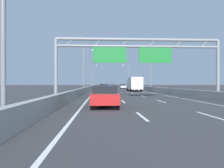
{
  "coord_description": "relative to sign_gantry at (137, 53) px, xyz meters",
  "views": [
    {
      "loc": [
        -3.92,
        1.59,
        1.69
      ],
      "look_at": [
        0.12,
        75.6,
        1.49
      ],
      "focal_mm": 34.41,
      "sensor_mm": 36.0,
      "label": 1
    }
  ],
  "objects": [
    {
      "name": "lane_dash_left_9",
      "position": [
        -1.66,
        61.09,
        -4.84
      ],
      "size": [
        0.16,
        3.0,
        0.01
      ],
      "primitive_type": "cube",
      "color": "white",
      "rests_on": "ground_plane"
    },
    {
      "name": "lane_dash_left_17",
      "position": [
        -1.66,
        133.09,
        -4.84
      ],
      "size": [
        0.16,
        3.0,
        0.01
      ],
      "primitive_type": "cube",
      "color": "white",
      "rests_on": "ground_plane"
    },
    {
      "name": "lane_dash_left_16",
      "position": [
        -1.66,
        124.09,
        -4.84
      ],
      "size": [
        0.16,
        3.0,
        0.01
      ],
      "primitive_type": "cube",
      "color": "white",
      "rests_on": "ground_plane"
    },
    {
      "name": "lane_dash_left_10",
      "position": [
        -1.66,
        70.09,
        -4.84
      ],
      "size": [
        0.16,
        3.0,
        0.01
      ],
      "primitive_type": "cube",
      "color": "white",
      "rests_on": "ground_plane"
    },
    {
      "name": "lane_dash_left_1",
      "position": [
        -1.66,
        -10.91,
        -4.84
      ],
      "size": [
        0.16,
        3.0,
        0.01
      ],
      "primitive_type": "cube",
      "color": "white",
      "rests_on": "ground_plane"
    },
    {
      "name": "lane_dash_right_14",
      "position": [
        1.94,
        106.09,
        -4.84
      ],
      "size": [
        0.16,
        3.0,
        0.01
      ],
      "primitive_type": "cube",
      "color": "white",
      "rests_on": "ground_plane"
    },
    {
      "name": "lane_dash_right_5",
      "position": [
        1.94,
        25.09,
        -4.84
      ],
      "size": [
        0.16,
        3.0,
        0.01
      ],
      "primitive_type": "cube",
      "color": "white",
      "rests_on": "ground_plane"
    },
    {
      "name": "barrier_left",
      "position": [
        -6.76,
        86.59,
        -4.37
      ],
      "size": [
        0.45,
        220.0,
        0.95
      ],
      "color": "#9E9E99",
      "rests_on": "ground_plane"
    },
    {
      "name": "lane_dash_right_11",
      "position": [
        1.94,
        79.09,
        -4.84
      ],
      "size": [
        0.16,
        3.0,
        0.01
      ],
      "primitive_type": "cube",
      "color": "white",
      "rests_on": "ground_plane"
    },
    {
      "name": "orange_car",
      "position": [
        -3.23,
        17.81,
        -4.06
      ],
      "size": [
        1.74,
        4.29,
        1.55
      ],
      "color": "orange",
      "rests_on": "ground_plane"
    },
    {
      "name": "lane_dash_left_11",
      "position": [
        -1.66,
        79.09,
        -4.84
      ],
      "size": [
        0.16,
        3.0,
        0.01
      ],
      "primitive_type": "cube",
      "color": "white",
      "rests_on": "ground_plane"
    },
    {
      "name": "streetlamp_left_mid",
      "position": [
        -7.33,
        27.06,
        0.56
      ],
      "size": [
        2.58,
        0.28,
        9.5
      ],
      "color": "slate",
      "rests_on": "ground_plane"
    },
    {
      "name": "blue_car",
      "position": [
        0.15,
        89.9,
        -4.1
      ],
      "size": [
        1.9,
        4.25,
        1.45
      ],
      "color": "#2347AD",
      "rests_on": "ground_plane"
    },
    {
      "name": "barrier_right",
      "position": [
        7.04,
        86.59,
        -4.37
      ],
      "size": [
        0.45,
        220.0,
        0.95
      ],
      "color": "#9E9E99",
      "rests_on": "ground_plane"
    },
    {
      "name": "silver_car",
      "position": [
        -3.23,
        60.77,
        -4.07
      ],
      "size": [
        1.77,
        4.24,
        1.54
      ],
      "color": "#A8ADB2",
      "rests_on": "ground_plane"
    },
    {
      "name": "green_car",
      "position": [
        -3.34,
        8.4,
        -4.11
      ],
      "size": [
        1.87,
        4.6,
        1.38
      ],
      "color": "#1E7A38",
      "rests_on": "ground_plane"
    },
    {
      "name": "lane_dash_right_17",
      "position": [
        1.94,
        133.09,
        -4.84
      ],
      "size": [
        0.16,
        3.0,
        0.01
      ],
      "primitive_type": "cube",
      "color": "white",
      "rests_on": "ground_plane"
    },
    {
      "name": "lane_dash_right_16",
      "position": [
        1.94,
        124.09,
        -4.84
      ],
      "size": [
        0.16,
        3.0,
        0.01
      ],
      "primitive_type": "cube",
      "color": "white",
      "rests_on": "ground_plane"
    },
    {
      "name": "lane_dash_right_6",
      "position": [
        1.94,
        34.09,
        -4.84
      ],
      "size": [
        0.16,
        3.0,
        0.01
      ],
      "primitive_type": "cube",
      "color": "white",
      "rests_on": "ground_plane"
    },
    {
      "name": "lane_dash_left_15",
      "position": [
        -1.66,
        115.09,
        -4.84
      ],
      "size": [
        0.16,
        3.0,
        0.01
      ],
      "primitive_type": "cube",
      "color": "white",
      "rests_on": "ground_plane"
    },
    {
      "name": "lane_dash_left_14",
      "position": [
        -1.66,
        106.09,
        -4.84
      ],
      "size": [
        0.16,
        3.0,
        0.01
      ],
      "primitive_type": "cube",
      "color": "white",
      "rests_on": "ground_plane"
    },
    {
      "name": "lane_dash_right_7",
      "position": [
        1.94,
        43.09,
        -4.84
      ],
      "size": [
        0.16,
        3.0,
        0.01
      ],
      "primitive_type": "cube",
      "color": "white",
      "rests_on": "ground_plane"
    },
    {
      "name": "lane_dash_right_1",
      "position": [
        1.94,
        -10.91,
        -4.84
      ],
      "size": [
        0.16,
        3.0,
        0.01
      ],
      "primitive_type": "cube",
      "color": "white",
      "rests_on": "ground_plane"
    },
    {
      "name": "streetlamp_right_mid",
      "position": [
        7.6,
        27.06,
        0.56
      ],
      "size": [
        2.58,
        0.28,
        9.5
      ],
      "color": "slate",
      "rests_on": "ground_plane"
    },
    {
      "name": "lane_dash_right_8",
      "position": [
        1.94,
        52.09,
        -4.84
      ],
      "size": [
        0.16,
        3.0,
        0.01
      ],
      "primitive_type": "cube",
      "color": "white",
      "rests_on": "ground_plane"
    },
    {
      "name": "edge_line_right",
      "position": [
        5.39,
        64.59,
        -4.84
      ],
      "size": [
        0.16,
        176.0,
        0.01
      ],
      "primitive_type": "cube",
      "color": "white",
      "rests_on": "ground_plane"
    },
    {
      "name": "lane_dash_left_12",
      "position": [
        -1.66,
        88.09,
        -4.84
      ],
      "size": [
        0.16,
        3.0,
        0.01
      ],
      "primitive_type": "cube",
      "color": "white",
      "rests_on": "ground_plane"
    },
    {
      "name": "lane_dash_left_8",
      "position": [
        -1.66,
        52.09,
        -4.84
      ],
      "size": [
        0.16,
        3.0,
        0.01
      ],
      "primitive_type": "cube",
      "color": "white",
      "rests_on": "ground_plane"
    },
    {
      "name": "lane_dash_right_15",
      "position": [
        1.94,
        115.09,
        -4.84
      ],
      "size": [
        0.16,
        3.0,
        0.01
      ],
      "primitive_type": "cube",
      "color": "white",
      "rests_on": "ground_plane"
    },
    {
      "name": "lane_dash_left_13",
      "position": [
        -1.66,
        97.09,
        -4.84
      ],
      "size": [
        0.16,
        3.0,
        0.01
      ],
      "primitive_type": "cube",
      "color": "white",
      "rests_on": "ground_plane"
    },
    {
      "name": "lane_dash_left_5",
      "position": [
        -1.66,
        25.09,
        -4.84
      ],
      "size": [
        0.16,
        3.0,
        0.01
      ],
      "primitive_type": "cube",
      "color": "white",
      "rests_on": "ground_plane"
    },
    {
      "name": "red_car",
      "position": [
        -3.49,
        -6.55,
        -4.05
      ],
      "size": [
        1.87,
        4.44,
        1.55
      ],
      "color": "red",
      "rests_on": "ground_plane"
    },
    {
      "name": "streetlamp_left_far",
      "position": [
        -7.33,
        67.37,
        0.56
      ],
      "size": [
        2.58,
        0.28,
        9.5
      ],
      "color": "slate",
      "rests_on": "ground_plane"
    },
    {
      "name": "lane_dash_right_4",
      "position": [
        1.94,
        16.09,
        -4.84
      ],
      "size": [
        0.16,
        3.0,
        0.01
      ],
      "primitive_type": "cube",
      "color": "white",
      "rests_on": "ground_plane"
    },
    {
      "name": "box_truck",
      "position": [
        3.59,
        24.17,
        -3.21
      ],
      "size": [
        2.43,
        7.55,
        2.99
      ],
      "color": "silver",
      "rests_on": "ground_plane"
    },
    {
      "name": "lane_dash_right_12",
      "position": [
        1.94,
        88.09,
        -4.84
      ],
      "size": [
        0.16,
        3.0,
        0.01
      ],
      "primitive_type": "cube",
      "color": "white",
      "rests_on": "ground_plane"
    },
    {
      "name": "lane_dash_left_4",
      "position": [
        -1.66,
        16.09,
        -4.84
      ],
      "size": [
        0.16,
        3.0,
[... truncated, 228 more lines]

